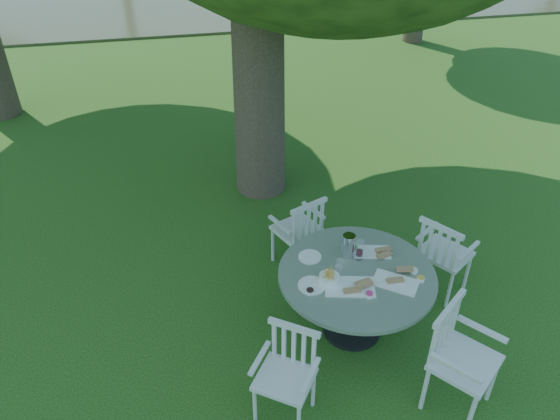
{
  "coord_description": "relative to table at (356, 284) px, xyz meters",
  "views": [
    {
      "loc": [
        -0.93,
        -4.23,
        3.97
      ],
      "look_at": [
        0.0,
        0.2,
        0.85
      ],
      "focal_mm": 35.0,
      "sensor_mm": 36.0,
      "label": 1
    }
  ],
  "objects": [
    {
      "name": "ground",
      "position": [
        -0.51,
        0.74,
        -0.59
      ],
      "size": [
        140.0,
        140.0,
        0.0
      ],
      "primitive_type": "plane",
      "color": "#133A0C",
      "rests_on": "ground"
    },
    {
      "name": "table",
      "position": [
        0.0,
        0.0,
        0.0
      ],
      "size": [
        1.42,
        1.42,
        0.72
      ],
      "color": "black",
      "rests_on": "ground"
    },
    {
      "name": "chair_ne",
      "position": [
        1.0,
        0.32,
        -0.05
      ],
      "size": [
        0.62,
        0.63,
        0.92
      ],
      "rotation": [
        0.0,
        0.0,
        -4.11
      ],
      "color": "silver",
      "rests_on": "ground"
    },
    {
      "name": "chair_nw",
      "position": [
        -0.26,
        1.02,
        -0.06
      ],
      "size": [
        0.58,
        0.57,
        0.89
      ],
      "rotation": [
        0.0,
        0.0,
        -2.72
      ],
      "color": "silver",
      "rests_on": "ground"
    },
    {
      "name": "chair_sw",
      "position": [
        -0.78,
        -0.71,
        -0.09
      ],
      "size": [
        0.58,
        0.58,
        0.85
      ],
      "rotation": [
        0.0,
        0.0,
        -0.6
      ],
      "color": "silver",
      "rests_on": "ground"
    },
    {
      "name": "chair_se",
      "position": [
        0.53,
        -0.9,
        -0.0
      ],
      "size": [
        0.69,
        0.68,
        0.99
      ],
      "rotation": [
        0.0,
        0.0,
        0.68
      ],
      "color": "silver",
      "rests_on": "ground"
    },
    {
      "name": "tableware",
      "position": [
        -0.05,
        0.07,
        0.18
      ],
      "size": [
        1.12,
        0.82,
        0.24
      ],
      "color": "white",
      "rests_on": "table"
    }
  ]
}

